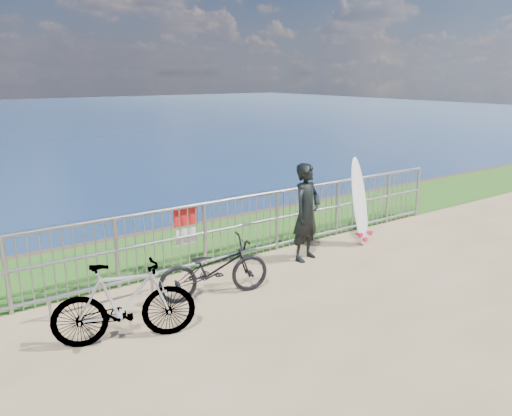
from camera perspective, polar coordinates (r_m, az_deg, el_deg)
grass_strip at (r=9.64m, az=-6.38°, el=-4.00°), size 120.00×120.00×0.00m
railing at (r=8.56m, az=-2.91°, el=-2.39°), size 10.06×0.10×1.13m
surfer at (r=8.60m, az=5.80°, el=-0.49°), size 0.71×0.56×1.70m
surfboard at (r=9.57m, az=11.79°, el=0.37°), size 0.51×0.47×1.67m
bicycle_near at (r=7.27m, az=-4.80°, el=-6.91°), size 1.73×0.90×0.86m
bicycle_far at (r=6.26m, az=-14.82°, el=-10.39°), size 1.77×0.99×1.02m
bike_rack at (r=7.29m, az=-17.05°, el=-8.78°), size 1.63×0.05×0.34m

